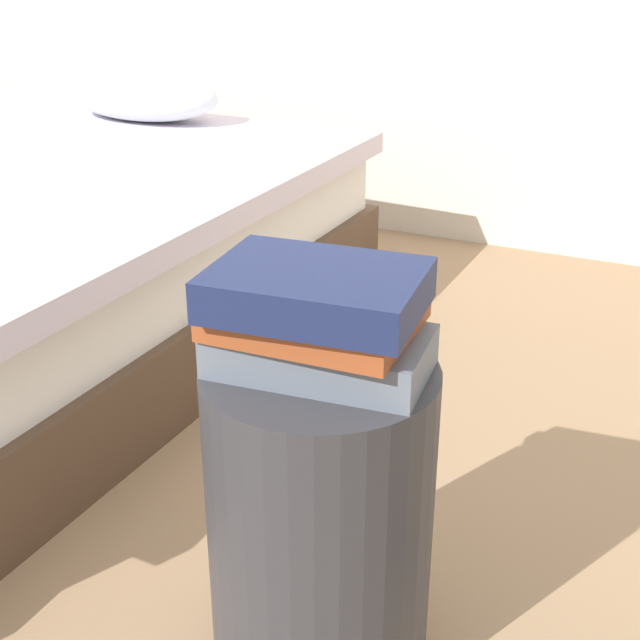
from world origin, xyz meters
TOP-DOWN VIEW (x-y plane):
  - side_table at (0.00, 0.00)m, footprint 0.33×0.33m
  - book_slate at (-0.00, -0.00)m, footprint 0.30×0.18m
  - book_rust at (-0.01, 0.01)m, footprint 0.27×0.21m
  - book_navy at (-0.00, -0.01)m, footprint 0.29×0.22m

SIDE VIEW (x-z plane):
  - side_table at x=0.00m, z-range 0.00..0.49m
  - book_slate at x=0.00m, z-range 0.49..0.55m
  - book_rust at x=-0.01m, z-range 0.55..0.59m
  - book_navy at x=0.00m, z-range 0.59..0.64m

